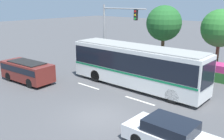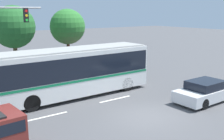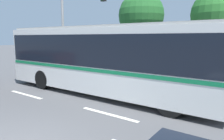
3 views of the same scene
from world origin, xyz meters
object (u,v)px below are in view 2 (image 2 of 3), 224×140
Objects in this scene: city_bus at (72,70)px; street_tree_centre at (68,27)px; sedan_foreground at (206,92)px; street_tree_left at (14,27)px.

street_tree_centre reaches higher than city_bus.
street_tree_left is (-7.95, 12.50, 3.70)m from sedan_foreground.
street_tree_centre is at bearing 64.30° from city_bus.
street_tree_left reaches higher than city_bus.
sedan_foreground is at bearing -57.53° from street_tree_left.
street_tree_left is at bearing -172.04° from street_tree_centre.
city_bus is 1.91× the size of street_tree_centre.
street_tree_centre reaches higher than sedan_foreground.
street_tree_left is (-1.65, 6.69, 2.51)m from city_bus.
street_tree_left reaches higher than sedan_foreground.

